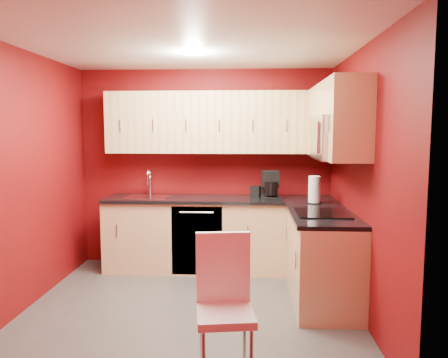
# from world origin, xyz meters

# --- Properties ---
(floor) EXTENTS (3.20, 3.20, 0.00)m
(floor) POSITION_xyz_m (0.00, 0.00, 0.00)
(floor) COLOR #44413F
(floor) RESTS_ON ground
(ceiling) EXTENTS (3.20, 3.20, 0.00)m
(ceiling) POSITION_xyz_m (0.00, 0.00, 2.50)
(ceiling) COLOR white
(ceiling) RESTS_ON wall_back
(wall_back) EXTENTS (3.20, 0.00, 3.20)m
(wall_back) POSITION_xyz_m (0.00, 1.50, 1.25)
(wall_back) COLOR #65090A
(wall_back) RESTS_ON floor
(wall_front) EXTENTS (3.20, 0.00, 3.20)m
(wall_front) POSITION_xyz_m (0.00, -1.50, 1.25)
(wall_front) COLOR #65090A
(wall_front) RESTS_ON floor
(wall_left) EXTENTS (0.00, 3.00, 3.00)m
(wall_left) POSITION_xyz_m (-1.60, 0.00, 1.25)
(wall_left) COLOR #65090A
(wall_left) RESTS_ON floor
(wall_right) EXTENTS (0.00, 3.00, 3.00)m
(wall_right) POSITION_xyz_m (1.60, 0.00, 1.25)
(wall_right) COLOR #65090A
(wall_right) RESTS_ON floor
(base_cabinets_back) EXTENTS (2.80, 0.60, 0.87)m
(base_cabinets_back) POSITION_xyz_m (0.20, 1.20, 0.43)
(base_cabinets_back) COLOR tan
(base_cabinets_back) RESTS_ON floor
(base_cabinets_right) EXTENTS (0.60, 1.30, 0.87)m
(base_cabinets_right) POSITION_xyz_m (1.30, 0.25, 0.43)
(base_cabinets_right) COLOR tan
(base_cabinets_right) RESTS_ON floor
(countertop_back) EXTENTS (2.80, 0.63, 0.04)m
(countertop_back) POSITION_xyz_m (0.20, 1.19, 0.89)
(countertop_back) COLOR black
(countertop_back) RESTS_ON base_cabinets_back
(countertop_right) EXTENTS (0.63, 1.27, 0.04)m
(countertop_right) POSITION_xyz_m (1.29, 0.23, 0.89)
(countertop_right) COLOR black
(countertop_right) RESTS_ON base_cabinets_right
(upper_cabinets_back) EXTENTS (2.80, 0.35, 0.75)m
(upper_cabinets_back) POSITION_xyz_m (0.20, 1.32, 1.83)
(upper_cabinets_back) COLOR #E6C782
(upper_cabinets_back) RESTS_ON wall_back
(upper_cabinets_right) EXTENTS (0.35, 1.55, 0.75)m
(upper_cabinets_right) POSITION_xyz_m (1.42, 0.44, 1.89)
(upper_cabinets_right) COLOR #E6C782
(upper_cabinets_right) RESTS_ON wall_right
(microwave) EXTENTS (0.42, 0.76, 0.42)m
(microwave) POSITION_xyz_m (1.39, 0.20, 1.66)
(microwave) COLOR silver
(microwave) RESTS_ON upper_cabinets_right
(cooktop) EXTENTS (0.50, 0.55, 0.01)m
(cooktop) POSITION_xyz_m (1.28, 0.20, 0.92)
(cooktop) COLOR black
(cooktop) RESTS_ON countertop_right
(sink) EXTENTS (0.52, 0.42, 0.35)m
(sink) POSITION_xyz_m (-0.70, 1.20, 0.94)
(sink) COLOR silver
(sink) RESTS_ON countertop_back
(dishwasher_front) EXTENTS (0.60, 0.02, 0.82)m
(dishwasher_front) POSITION_xyz_m (-0.05, 0.91, 0.43)
(dishwasher_front) COLOR black
(dishwasher_front) RESTS_ON base_cabinets_back
(downlight) EXTENTS (0.20, 0.20, 0.01)m
(downlight) POSITION_xyz_m (0.00, 0.30, 2.48)
(downlight) COLOR white
(downlight) RESTS_ON ceiling
(coffee_maker) EXTENTS (0.25, 0.30, 0.34)m
(coffee_maker) POSITION_xyz_m (0.83, 1.09, 1.08)
(coffee_maker) COLOR black
(coffee_maker) RESTS_ON countertop_back
(napkin_holder) EXTENTS (0.16, 0.16, 0.13)m
(napkin_holder) POSITION_xyz_m (0.65, 1.33, 0.97)
(napkin_holder) COLOR black
(napkin_holder) RESTS_ON countertop_back
(paper_towel) EXTENTS (0.22, 0.22, 0.31)m
(paper_towel) POSITION_xyz_m (1.29, 0.83, 1.06)
(paper_towel) COLOR silver
(paper_towel) RESTS_ON countertop_right
(dining_chair) EXTENTS (0.45, 0.47, 0.99)m
(dining_chair) POSITION_xyz_m (0.39, -1.15, 0.49)
(dining_chair) COLOR white
(dining_chair) RESTS_ON floor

